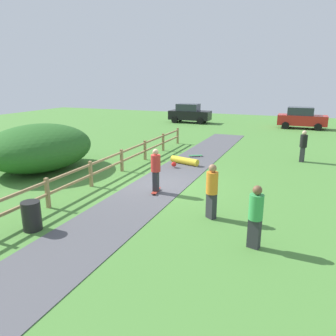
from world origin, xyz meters
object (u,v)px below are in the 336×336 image
Objects in this scene: trash_bin at (32,216)px; bystander_orange at (212,189)px; bystander_black at (303,145)px; bystander_green at (256,214)px; skater_fallen at (184,161)px; bush_large at (39,147)px; skater_riding at (156,169)px; parked_car_red at (302,118)px; parked_car_black at (189,113)px; skateboard_loose at (196,156)px.

trash_bin is 0.49× the size of bystander_orange.
bystander_green is at bearing -95.48° from bystander_black.
bystander_black reaches higher than skater_fallen.
bush_large is at bearing -151.02° from bystander_black.
bystander_black is (12.11, 6.71, -0.18)m from bush_large.
skater_riding is at bearing 150.05° from bystander_orange.
trash_bin is 0.51× the size of skater_riding.
bystander_black is 13.27m from parked_car_red.
parked_car_black is at bearing 87.00° from bush_large.
bystander_orange is at bearing -105.75° from bystander_black.
parked_car_black is (-10.04, 23.97, -0.02)m from bystander_green.
trash_bin is 0.51× the size of bystander_green.
skater_fallen is 17.21m from parked_car_black.
skater_riding reaches higher than skateboard_loose.
trash_bin is (4.74, -5.46, -0.68)m from bush_large.
parked_car_black is (-11.06, 13.26, 0.00)m from bystander_black.
bystander_orange is at bearing -15.03° from bush_large.
bush_large is 7.35m from skater_fallen.
bystander_orange is at bearing 31.39° from trash_bin.
skateboard_loose is at bearing 116.31° from bystander_green.
bush_large is at bearing 164.97° from bystander_orange.
bystander_orange is at bearing -29.95° from skater_riding.
bystander_orange reaches higher than bystander_green.
bush_large is 3.16× the size of skater_riding.
bystander_black is at bearing 74.25° from bystander_orange.
bush_large is 3.08× the size of bystander_orange.
trash_bin reaches higher than skater_fallen.
bystander_orange is 0.43× the size of parked_car_red.
trash_bin is at bearing -105.51° from parked_car_red.
trash_bin is at bearing -81.73° from parked_car_black.
skater_fallen is 0.92× the size of bystander_orange.
bystander_orange is 0.43× the size of parked_car_black.
skater_fallen is at bearing -72.10° from parked_car_black.
bystander_green is at bearing -42.57° from bystander_orange.
bystander_black reaches higher than trash_bin.
parked_car_red is (5.47, 16.36, 0.76)m from skater_fallen.
bystander_orange is at bearing -68.82° from skateboard_loose.
bystander_black is 0.41× the size of parked_car_black.
bystander_orange is at bearing 137.43° from bystander_green.
skater_fallen is at bearing 80.06° from trash_bin.
bystander_orange is (-1.58, 1.45, 0.04)m from bystander_green.
bystander_green is at bearing -19.86° from bush_large.
bystander_green is 0.97× the size of bystander_orange.
bystander_black is 10.76m from bystander_green.
skater_riding is 0.42× the size of parked_car_black.
parked_car_red is at bearing 84.18° from bystander_orange.
parked_car_black reaches higher than bystander_black.
parked_car_black is (-5.28, 16.36, 0.76)m from skater_fallen.
trash_bin is at bearing -99.94° from skater_fallen.
skateboard_loose is 0.19× the size of parked_car_red.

